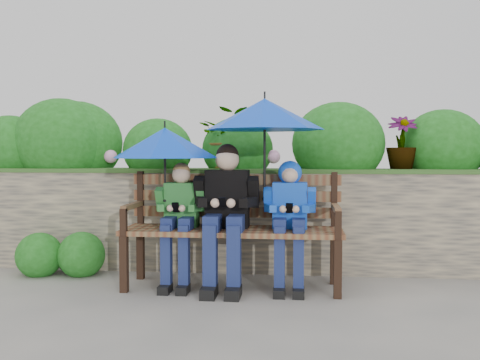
# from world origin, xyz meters

# --- Properties ---
(ground) EXTENTS (60.00, 60.00, 0.00)m
(ground) POSITION_xyz_m (0.00, 0.00, 0.00)
(ground) COLOR slate
(ground) RESTS_ON ground
(garden_backdrop) EXTENTS (8.00, 2.87, 1.81)m
(garden_backdrop) POSITION_xyz_m (-0.13, 1.57, 0.66)
(garden_backdrop) COLOR #54504A
(garden_backdrop) RESTS_ON ground
(park_bench) EXTENTS (1.93, 0.57, 1.02)m
(park_bench) POSITION_xyz_m (-0.06, 0.10, 0.58)
(park_bench) COLOR black
(park_bench) RESTS_ON ground
(boy_left) EXTENTS (0.44, 0.51, 1.10)m
(boy_left) POSITION_xyz_m (-0.53, 0.01, 0.64)
(boy_left) COLOR #2C8A32
(boy_left) RESTS_ON ground
(boy_middle) EXTENTS (0.57, 0.66, 1.27)m
(boy_middle) POSITION_xyz_m (-0.11, -0.01, 0.71)
(boy_middle) COLOR black
(boy_middle) RESTS_ON ground
(boy_right) EXTENTS (0.45, 0.55, 1.12)m
(boy_right) POSITION_xyz_m (0.44, 0.02, 0.69)
(boy_right) COLOR #033FC3
(boy_right) RESTS_ON ground
(umbrella_left) EXTENTS (0.96, 0.96, 0.73)m
(umbrella_left) POSITION_xyz_m (-0.67, 0.04, 1.28)
(umbrella_left) COLOR #0037CB
(umbrella_left) RESTS_ON ground
(umbrella_right) EXTENTS (1.04, 1.04, 0.96)m
(umbrella_right) POSITION_xyz_m (0.22, 0.06, 1.53)
(umbrella_right) COLOR #0037CB
(umbrella_right) RESTS_ON ground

